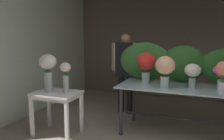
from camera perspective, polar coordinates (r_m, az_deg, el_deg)
The scene contains 14 objects.
ground_plane at distance 4.94m, azimuth 10.78°, elevation -11.51°, with size 8.63×8.63×0.00m, color gray.
wall_back at distance 6.57m, azimuth 14.44°, elevation 6.59°, with size 5.27×0.12×2.94m, color #706656.
wall_left at distance 5.73m, azimuth -15.75°, elevation 6.19°, with size 0.12×4.04×2.94m, color silver.
display_table_glass at distance 4.31m, azimuth 15.21°, elevation -5.06°, with size 2.02×0.92×0.82m.
side_table_white at distance 4.28m, azimuth -12.10°, elevation -6.15°, with size 0.72×0.55×0.72m.
florist at distance 5.23m, azimuth 3.01°, elevation 1.29°, with size 0.61×0.24×1.64m.
foliage_backdrop at distance 4.56m, azimuth 16.33°, elevation 1.24°, with size 2.35×0.32×0.67m.
vase_ivory_lilies at distance 4.17m, azimuth 17.33°, elevation -0.51°, with size 0.25×0.25×0.38m.
vase_peach_ranunculus at distance 4.05m, azimuth 11.64°, elevation 0.41°, with size 0.31×0.30×0.50m.
vase_coral_hydrangea at distance 3.84m, azimuth 23.25°, elevation -0.66°, with size 0.20×0.20×0.48m.
vase_fuchsia_peonies at distance 4.19m, azimuth 23.02°, elevation -0.82°, with size 0.24×0.20×0.41m.
vase_scarlet_stock at distance 4.35m, azimuth 7.52°, elevation 1.46°, with size 0.33×0.31×0.53m.
vase_white_roses_tall at distance 4.26m, azimuth -13.91°, elevation 0.45°, with size 0.29×0.28×0.60m.
vase_cream_lisianthus_tall at distance 4.16m, azimuth -10.20°, elevation -1.02°, with size 0.18×0.18×0.48m.
Camera 1 is at (0.83, -2.59, 1.74)m, focal length 41.47 mm.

